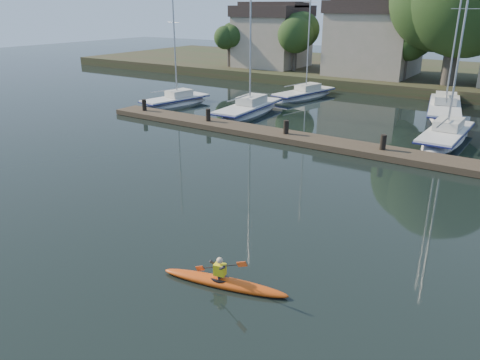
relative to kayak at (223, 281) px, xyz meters
The scene contains 9 objects.
ground 3.34m from the kayak, 160.42° to the left, with size 160.00×160.00×0.00m, color black.
kayak is the anchor object (origin of this frame).
dock 15.44m from the kayak, 101.76° to the left, with size 34.00×2.00×1.80m.
sailboat_0 27.31m from the kayak, 134.15° to the left, with size 3.30×7.39×11.33m.
sailboat_1 23.46m from the kayak, 121.06° to the left, with size 2.71×8.97×14.49m.
sailboat_3 20.50m from the kayak, 84.24° to the left, with size 2.28×8.21×13.19m.
sailboat_5 30.84m from the kayak, 112.07° to the left, with size 3.58×8.51×13.72m.
sailboat_6 28.56m from the kayak, 89.34° to the left, with size 4.38×11.24×17.49m.
shore 41.55m from the kayak, 92.12° to the left, with size 90.00×25.25×12.75m.
Camera 1 is at (10.18, -10.73, 7.83)m, focal length 35.00 mm.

